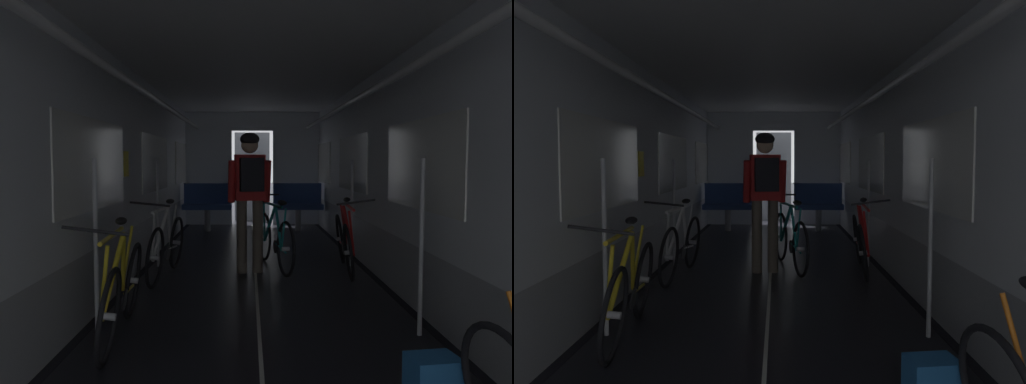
{
  "view_description": "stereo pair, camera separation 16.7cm",
  "coord_description": "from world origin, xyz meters",
  "views": [
    {
      "loc": [
        -0.09,
        -1.7,
        1.37
      ],
      "look_at": [
        0.0,
        3.84,
        1.03
      ],
      "focal_mm": 34.51,
      "sensor_mm": 36.0,
      "label": 1
    },
    {
      "loc": [
        0.08,
        -1.7,
        1.37
      ],
      "look_at": [
        0.0,
        3.84,
        1.03
      ],
      "focal_mm": 34.51,
      "sensor_mm": 36.0,
      "label": 2
    }
  ],
  "objects": [
    {
      "name": "bench_seat_far_right",
      "position": [
        0.9,
        8.07,
        0.57
      ],
      "size": [
        0.98,
        0.51,
        0.95
      ],
      "color": "gray",
      "rests_on": "ground"
    },
    {
      "name": "bench_seat_far_left",
      "position": [
        -0.9,
        8.07,
        0.57
      ],
      "size": [
        0.98,
        0.51,
        0.95
      ],
      "color": "gray",
      "rests_on": "ground"
    },
    {
      "name": "bicycle_yellow",
      "position": [
        -1.07,
        2.08,
        0.38
      ],
      "size": [
        0.44,
        1.69,
        0.96
      ],
      "color": "black",
      "rests_on": "ground"
    },
    {
      "name": "bicycle_teal_in_aisle",
      "position": [
        0.25,
        4.59,
        0.38
      ],
      "size": [
        0.55,
        1.66,
        0.94
      ],
      "color": "black",
      "rests_on": "ground"
    },
    {
      "name": "train_car_shell",
      "position": [
        -0.0,
        3.6,
        1.7
      ],
      "size": [
        3.14,
        12.34,
        2.57
      ],
      "color": "black",
      "rests_on": "ground"
    },
    {
      "name": "bicycle_red",
      "position": [
        1.12,
        4.39,
        0.38
      ],
      "size": [
        0.44,
        1.69,
        0.96
      ],
      "color": "black",
      "rests_on": "ground"
    },
    {
      "name": "bicycle_white",
      "position": [
        -1.06,
        4.1,
        0.38
      ],
      "size": [
        0.44,
        1.69,
        0.95
      ],
      "color": "black",
      "rests_on": "ground"
    },
    {
      "name": "person_cyclist_aisle",
      "position": [
        -0.07,
        4.32,
        1.07
      ],
      "size": [
        0.55,
        0.42,
        1.73
      ],
      "color": "brown",
      "rests_on": "ground"
    }
  ]
}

